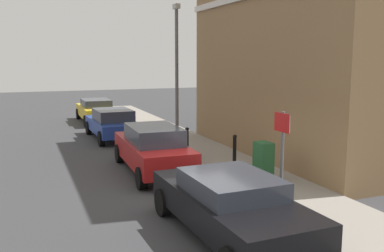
# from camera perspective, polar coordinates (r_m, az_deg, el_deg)

# --- Properties ---
(ground) EXTENTS (80.00, 80.00, 0.00)m
(ground) POSITION_cam_1_polar(r_m,az_deg,el_deg) (11.83, 1.01, -8.95)
(ground) COLOR #38383A
(sidewalk) EXTENTS (2.34, 30.00, 0.15)m
(sidewalk) POSITION_cam_1_polar(r_m,az_deg,el_deg) (17.94, -0.41, -2.49)
(sidewalk) COLOR gray
(sidewalk) RESTS_ON ground
(corner_building) EXTENTS (7.63, 10.02, 9.57)m
(corner_building) POSITION_cam_1_polar(r_m,az_deg,el_deg) (17.57, 18.89, 12.24)
(corner_building) COLOR olive
(corner_building) RESTS_ON ground
(car_black) EXTENTS (2.03, 4.52, 1.33)m
(car_black) POSITION_cam_1_polar(r_m,az_deg,el_deg) (8.91, 5.05, -10.27)
(car_black) COLOR black
(car_black) RESTS_ON ground
(car_red) EXTENTS (1.89, 4.51, 1.53)m
(car_red) POSITION_cam_1_polar(r_m,az_deg,el_deg) (13.80, -5.23, -2.97)
(car_red) COLOR maroon
(car_red) RESTS_ON ground
(car_blue) EXTENTS (1.94, 4.19, 1.37)m
(car_blue) POSITION_cam_1_polar(r_m,az_deg,el_deg) (19.85, -10.54, 0.37)
(car_blue) COLOR navy
(car_blue) RESTS_ON ground
(car_yellow) EXTENTS (1.82, 4.39, 1.33)m
(car_yellow) POSITION_cam_1_polar(r_m,az_deg,el_deg) (25.24, -12.66, 2.10)
(car_yellow) COLOR gold
(car_yellow) RESTS_ON ground
(utility_cabinet) EXTENTS (0.46, 0.61, 1.15)m
(utility_cabinet) POSITION_cam_1_polar(r_m,az_deg,el_deg) (12.40, 9.46, -4.95)
(utility_cabinet) COLOR #1E4C28
(utility_cabinet) RESTS_ON sidewalk
(bollard_near_cabinet) EXTENTS (0.14, 0.14, 1.04)m
(bollard_near_cabinet) POSITION_cam_1_polar(r_m,az_deg,el_deg) (14.12, 5.69, -3.07)
(bollard_near_cabinet) COLOR black
(bollard_near_cabinet) RESTS_ON sidewalk
(bollard_far_kerb) EXTENTS (0.14, 0.14, 1.04)m
(bollard_far_kerb) POSITION_cam_1_polar(r_m,az_deg,el_deg) (15.50, -0.66, -1.94)
(bollard_far_kerb) COLOR black
(bollard_far_kerb) RESTS_ON sidewalk
(street_sign) EXTENTS (0.08, 0.60, 2.30)m
(street_sign) POSITION_cam_1_polar(r_m,az_deg,el_deg) (10.05, 11.88, -2.57)
(street_sign) COLOR #59595B
(street_sign) RESTS_ON sidewalk
(lamppost) EXTENTS (0.20, 0.44, 5.72)m
(lamppost) POSITION_cam_1_polar(r_m,az_deg,el_deg) (18.29, -2.04, 7.91)
(lamppost) COLOR #59595B
(lamppost) RESTS_ON sidewalk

